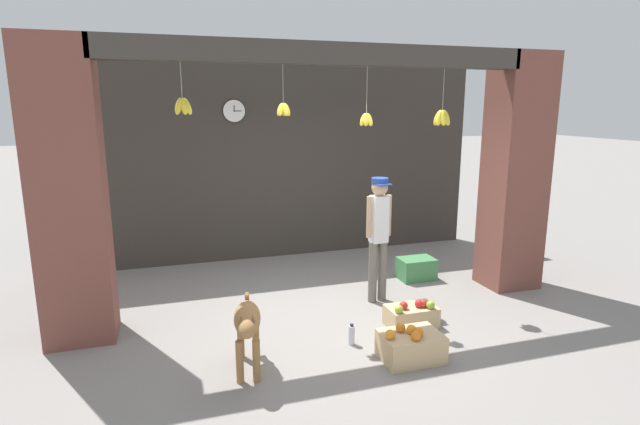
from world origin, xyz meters
name	(u,v)px	position (x,y,z in m)	size (l,w,h in m)	color
ground_plane	(330,316)	(0.00, 0.00, 0.00)	(60.00, 60.00, 0.00)	gray
shop_back_wall	(278,162)	(0.00, 2.65, 1.57)	(6.76, 0.12, 3.15)	#38332D
shop_pillar_left	(69,195)	(-2.73, 0.30, 1.57)	(0.70, 0.60, 3.15)	brown
shop_pillar_right	(515,174)	(2.73, 0.30, 1.57)	(0.70, 0.60, 3.15)	brown
storefront_awning	(329,57)	(0.02, 0.12, 2.99)	(4.86, 0.30, 0.93)	#3D3833
dog	(247,324)	(-1.13, -0.95, 0.48)	(0.35, 0.91, 0.70)	#9E7042
shopkeeper	(379,230)	(0.74, 0.29, 0.94)	(0.34, 0.27, 1.61)	#6B665B
fruit_crate_oranges	(411,345)	(0.44, -1.21, 0.15)	(0.59, 0.43, 0.36)	tan
fruit_crate_apples	(411,315)	(0.80, -0.53, 0.13)	(0.56, 0.34, 0.33)	tan
produce_box_green	(416,269)	(1.62, 0.88, 0.16)	(0.51, 0.35, 0.31)	#42844C
water_bottle	(352,335)	(-0.01, -0.74, 0.11)	(0.07, 0.07, 0.23)	silver
wall_clock	(234,111)	(-0.70, 2.57, 2.39)	(0.35, 0.03, 0.35)	black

